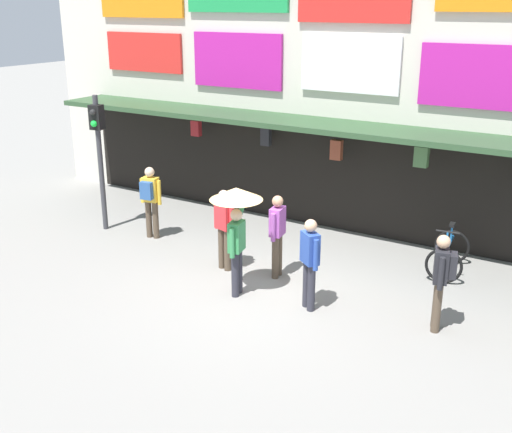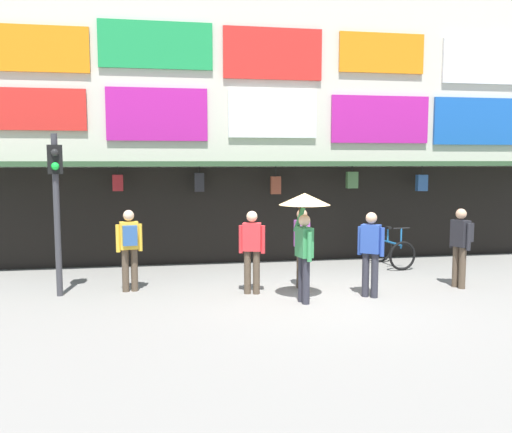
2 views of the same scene
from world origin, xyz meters
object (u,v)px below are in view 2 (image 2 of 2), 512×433
at_px(pedestrian_in_yellow, 302,244).
at_px(pedestrian_in_black, 371,250).
at_px(pedestrian_in_red, 252,247).
at_px(pedestrian_with_umbrella, 304,216).
at_px(traffic_light_near, 56,188).
at_px(pedestrian_in_purple, 129,244).
at_px(bicycle_parked, 391,251).
at_px(pedestrian_in_green, 461,242).

bearing_deg(pedestrian_in_yellow, pedestrian_in_black, -37.85).
bearing_deg(pedestrian_in_yellow, pedestrian_in_red, -167.79).
xyz_separation_m(pedestrian_in_yellow, pedestrian_in_red, (-1.09, -0.24, 0.00)).
bearing_deg(pedestrian_in_red, pedestrian_with_umbrella, -45.01).
xyz_separation_m(traffic_light_near, pedestrian_with_umbrella, (4.64, -1.33, -0.50)).
relative_size(pedestrian_in_purple, pedestrian_in_red, 1.00).
xyz_separation_m(pedestrian_in_black, pedestrian_in_red, (-2.24, 0.66, 0.00)).
distance_m(bicycle_parked, pedestrian_in_purple, 6.58).
height_order(bicycle_parked, pedestrian_in_red, pedestrian_in_red).
bearing_deg(pedestrian_in_red, pedestrian_in_black, -16.41).
relative_size(pedestrian_in_green, pedestrian_in_yellow, 1.00).
height_order(pedestrian_with_umbrella, pedestrian_in_red, pedestrian_with_umbrella).
height_order(pedestrian_in_green, pedestrian_in_black, same).
distance_m(pedestrian_in_green, pedestrian_in_yellow, 3.36).
bearing_deg(traffic_light_near, pedestrian_in_black, -10.70).
distance_m(traffic_light_near, pedestrian_in_red, 4.00).
height_order(bicycle_parked, pedestrian_in_yellow, pedestrian_in_yellow).
distance_m(pedestrian_with_umbrella, pedestrian_in_black, 1.57).
bearing_deg(pedestrian_with_umbrella, pedestrian_in_yellow, 77.64).
relative_size(pedestrian_in_purple, pedestrian_with_umbrella, 0.81).
distance_m(pedestrian_with_umbrella, pedestrian_in_red, 1.39).
height_order(traffic_light_near, bicycle_parked, traffic_light_near).
distance_m(traffic_light_near, pedestrian_with_umbrella, 4.85).
distance_m(pedestrian_in_purple, pedestrian_with_umbrella, 3.65).
height_order(pedestrian_with_umbrella, pedestrian_in_yellow, pedestrian_with_umbrella).
relative_size(traffic_light_near, pedestrian_in_yellow, 1.90).
height_order(pedestrian_in_yellow, pedestrian_in_red, same).
xyz_separation_m(traffic_light_near, pedestrian_in_black, (6.03, -1.14, -1.19)).
bearing_deg(pedestrian_in_black, pedestrian_in_purple, 164.86).
bearing_deg(pedestrian_in_red, pedestrian_in_yellow, 12.21).
height_order(traffic_light_near, pedestrian_in_purple, traffic_light_near).
bearing_deg(pedestrian_in_red, pedestrian_in_green, -2.95).
relative_size(pedestrian_with_umbrella, pedestrian_in_black, 1.24).
distance_m(pedestrian_in_green, pedestrian_in_black, 2.21).
bearing_deg(traffic_light_near, bicycle_parked, 12.42).
bearing_deg(pedestrian_in_purple, bicycle_parked, 13.92).
height_order(pedestrian_in_yellow, pedestrian_in_black, same).
height_order(pedestrian_in_purple, pedestrian_in_green, same).
bearing_deg(pedestrian_with_umbrella, pedestrian_in_purple, 156.07).
distance_m(bicycle_parked, pedestrian_in_red, 4.53).
distance_m(traffic_light_near, pedestrian_in_yellow, 5.03).
bearing_deg(bicycle_parked, pedestrian_in_green, -78.73).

